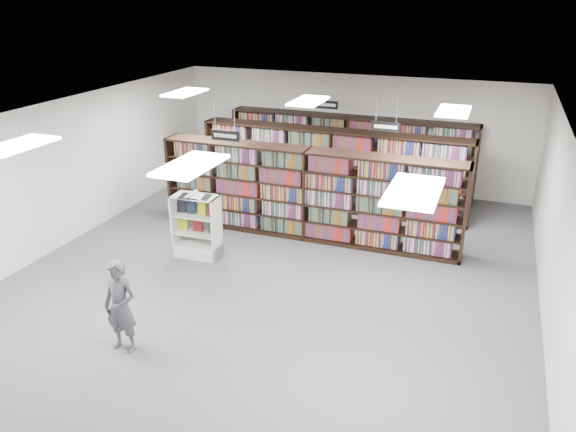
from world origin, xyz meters
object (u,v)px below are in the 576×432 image
(open_book, at_px, (194,195))
(shopper, at_px, (121,307))
(endcap_display, at_px, (198,235))
(bookshelf_row_near, at_px, (307,194))

(open_book, bearing_deg, shopper, -91.78)
(endcap_display, bearing_deg, bookshelf_row_near, 40.92)
(endcap_display, bearing_deg, shopper, -82.86)
(bookshelf_row_near, relative_size, shopper, 4.52)
(endcap_display, height_order, shopper, shopper)
(bookshelf_row_near, height_order, endcap_display, bookshelf_row_near)
(open_book, height_order, shopper, shopper)
(endcap_display, distance_m, shopper, 3.50)
(open_book, bearing_deg, endcap_display, 98.08)
(bookshelf_row_near, height_order, shopper, bookshelf_row_near)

